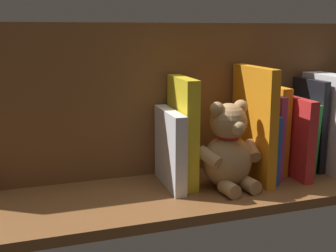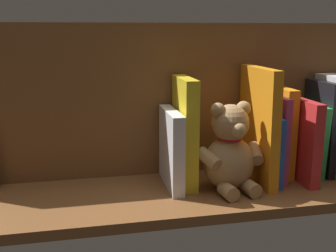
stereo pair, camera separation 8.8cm
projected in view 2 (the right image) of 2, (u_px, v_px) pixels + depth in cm
name	position (u px, v px, depth cm)	size (l,w,h in cm)	color
ground_plane	(168.00, 195.00, 91.43)	(106.69, 28.31, 2.20)	brown
shelf_back_panel	(158.00, 101.00, 98.25)	(106.69, 1.50, 36.78)	brown
book_0	(320.00, 127.00, 100.49)	(1.76, 12.71, 23.11)	black
book_1	(310.00, 139.00, 100.64)	(1.96, 12.79, 17.51)	green
book_2	(303.00, 140.00, 99.90)	(1.66, 13.46, 17.16)	silver
book_3	(298.00, 139.00, 97.11)	(2.43, 17.71, 19.47)	red
book_4	(280.00, 132.00, 99.13)	(2.82, 11.63, 21.71)	orange
book_5	(273.00, 137.00, 97.36)	(1.54, 14.58, 20.25)	#B23F72
book_6	(266.00, 146.00, 96.64)	(1.71, 16.23, 16.12)	blue
book_7	(259.00, 126.00, 94.06)	(2.29, 17.98, 26.95)	orange
teddy_bear	(230.00, 152.00, 89.94)	(16.06, 13.86, 19.97)	tan
book_8	(185.00, 132.00, 92.77)	(2.99, 14.07, 24.84)	yellow
book_9	(171.00, 149.00, 92.02)	(2.74, 15.99, 17.67)	silver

